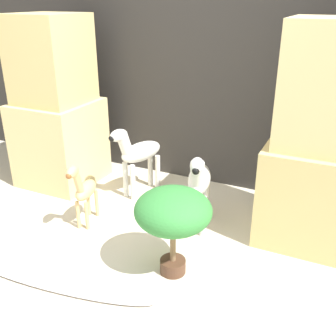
# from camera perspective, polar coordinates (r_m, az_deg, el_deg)

# --- Properties ---
(ground_plane) EXTENTS (14.00, 14.00, 0.00)m
(ground_plane) POSITION_cam_1_polar(r_m,az_deg,el_deg) (2.64, -10.01, -15.04)
(ground_plane) COLOR beige
(wall_back) EXTENTS (6.40, 0.08, 2.20)m
(wall_back) POSITION_cam_1_polar(r_m,az_deg,el_deg) (3.56, 4.39, 15.03)
(wall_back) COLOR #2D2B28
(wall_back) RESTS_ON ground_plane
(rock_pillar_left) EXTENTS (0.66, 0.66, 1.51)m
(rock_pillar_left) POSITION_cam_1_polar(r_m,az_deg,el_deg) (3.71, -15.87, 8.11)
(rock_pillar_left) COLOR #DBC184
(rock_pillar_left) RESTS_ON ground_plane
(rock_pillar_right) EXTENTS (0.66, 0.66, 1.52)m
(rock_pillar_right) POSITION_cam_1_polar(r_m,az_deg,el_deg) (2.85, 20.91, 2.81)
(rock_pillar_right) COLOR #D1B775
(rock_pillar_right) RESTS_ON ground_plane
(zebra_right) EXTENTS (0.27, 0.55, 0.65)m
(zebra_right) POSITION_cam_1_polar(r_m,az_deg,el_deg) (2.88, 4.49, -1.93)
(zebra_right) COLOR silver
(zebra_right) RESTS_ON ground_plane
(zebra_left) EXTENTS (0.30, 0.55, 0.65)m
(zebra_left) POSITION_cam_1_polar(r_m,az_deg,el_deg) (3.40, -4.45, 2.18)
(zebra_left) COLOR silver
(zebra_left) RESTS_ON ground_plane
(giraffe_figurine) EXTENTS (0.19, 0.42, 0.56)m
(giraffe_figurine) POSITION_cam_1_polar(r_m,az_deg,el_deg) (3.01, -12.16, -3.02)
(giraffe_figurine) COLOR tan
(giraffe_figurine) RESTS_ON ground_plane
(potted_palm_front) EXTENTS (0.47, 0.47, 0.58)m
(potted_palm_front) POSITION_cam_1_polar(r_m,az_deg,el_deg) (2.38, 0.75, -6.56)
(potted_palm_front) COLOR #513323
(potted_palm_front) RESTS_ON ground_plane
(surfboard) EXTENTS (1.33, 0.37, 0.08)m
(surfboard) POSITION_cam_1_polar(r_m,az_deg,el_deg) (2.64, -15.94, -15.06)
(surfboard) COLOR silver
(surfboard) RESTS_ON ground_plane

